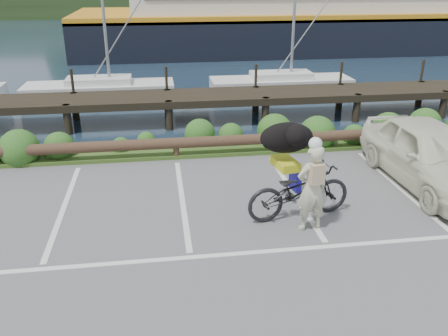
% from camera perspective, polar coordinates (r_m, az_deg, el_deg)
% --- Properties ---
extents(ground, '(72.00, 72.00, 0.00)m').
position_cam_1_polar(ground, '(9.08, -4.26, -9.34)').
color(ground, '#555457').
extents(harbor_backdrop, '(170.00, 160.00, 30.00)m').
position_cam_1_polar(harbor_backdrop, '(86.32, -8.05, 19.10)').
color(harbor_backdrop, '#172738').
rests_on(harbor_backdrop, ground).
extents(vegetation_strip, '(34.00, 1.60, 0.10)m').
position_cam_1_polar(vegetation_strip, '(13.85, -5.89, 2.39)').
color(vegetation_strip, '#3D5B21').
rests_on(vegetation_strip, ground).
extents(log_rail, '(32.00, 0.30, 0.60)m').
position_cam_1_polar(log_rail, '(13.21, -5.73, 1.16)').
color(log_rail, '#443021').
rests_on(log_rail, ground).
extents(bicycle, '(2.36, 1.15, 1.19)m').
position_cam_1_polar(bicycle, '(9.93, 9.02, -2.74)').
color(bicycle, black).
rests_on(bicycle, ground).
extents(cyclist, '(0.71, 0.53, 1.79)m').
position_cam_1_polar(cyclist, '(9.39, 10.54, -2.38)').
color(cyclist, beige).
rests_on(cyclist, ground).
extents(dog, '(0.75, 1.24, 0.67)m').
position_cam_1_polar(dog, '(10.19, 7.54, 3.64)').
color(dog, black).
rests_on(dog, bicycle).
extents(parked_car, '(1.90, 4.54, 1.53)m').
position_cam_1_polar(parked_car, '(12.34, 23.54, 1.56)').
color(parked_car, silver).
rests_on(parked_car, ground).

